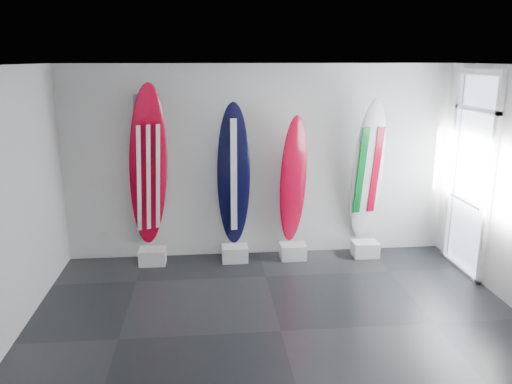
{
  "coord_description": "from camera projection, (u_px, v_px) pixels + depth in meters",
  "views": [
    {
      "loc": [
        -0.8,
        -5.25,
        3.06
      ],
      "look_at": [
        -0.16,
        1.4,
        1.31
      ],
      "focal_mm": 35.74,
      "sensor_mm": 36.0,
      "label": 1
    }
  ],
  "objects": [
    {
      "name": "floor",
      "position": [
        281.0,
        331.0,
        5.91
      ],
      "size": [
        6.0,
        6.0,
        0.0
      ],
      "primitive_type": "plane",
      "color": "black",
      "rests_on": "ground"
    },
    {
      "name": "display_block_navy",
      "position": [
        235.0,
        253.0,
        7.94
      ],
      "size": [
        0.4,
        0.3,
        0.24
      ],
      "primitive_type": "cube",
      "color": "white",
      "rests_on": "floor"
    },
    {
      "name": "glass_door",
      "position": [
        471.0,
        176.0,
        7.32
      ],
      "size": [
        0.12,
        1.16,
        2.85
      ],
      "primitive_type": null,
      "color": "white",
      "rests_on": "floor"
    },
    {
      "name": "display_block_italy",
      "position": [
        365.0,
        249.0,
        8.13
      ],
      "size": [
        0.4,
        0.3,
        0.24
      ],
      "primitive_type": "cube",
      "color": "white",
      "rests_on": "floor"
    },
    {
      "name": "wall_front",
      "position": [
        342.0,
        322.0,
        3.12
      ],
      "size": [
        6.0,
        0.0,
        6.0
      ],
      "primitive_type": "plane",
      "rotation": [
        -1.57,
        0.0,
        0.0
      ],
      "color": "white",
      "rests_on": "ground"
    },
    {
      "name": "display_block_usa",
      "position": [
        153.0,
        256.0,
        7.82
      ],
      "size": [
        0.4,
        0.3,
        0.24
      ],
      "primitive_type": "cube",
      "color": "white",
      "rests_on": "floor"
    },
    {
      "name": "surfboard_usa",
      "position": [
        148.0,
        168.0,
        7.57
      ],
      "size": [
        0.71,
        0.67,
        2.52
      ],
      "primitive_type": "ellipsoid",
      "rotation": [
        0.16,
        0.0,
        0.38
      ],
      "color": "#9B041C",
      "rests_on": "display_block_usa"
    },
    {
      "name": "ceiling",
      "position": [
        285.0,
        65.0,
        5.15
      ],
      "size": [
        6.0,
        6.0,
        0.0
      ],
      "primitive_type": "plane",
      "rotation": [
        3.14,
        0.0,
        0.0
      ],
      "color": "white",
      "rests_on": "wall_back"
    },
    {
      "name": "display_block_swiss",
      "position": [
        293.0,
        251.0,
        8.03
      ],
      "size": [
        0.4,
        0.3,
        0.24
      ],
      "primitive_type": "cube",
      "color": "white",
      "rests_on": "floor"
    },
    {
      "name": "wall_outlet",
      "position": [
        104.0,
        237.0,
        7.98
      ],
      "size": [
        0.09,
        0.02,
        0.13
      ],
      "primitive_type": "cube",
      "color": "silver",
      "rests_on": "wall_back"
    },
    {
      "name": "wall_back",
      "position": [
        259.0,
        162.0,
        7.94
      ],
      "size": [
        6.0,
        0.0,
        6.0
      ],
      "primitive_type": "plane",
      "rotation": [
        1.57,
        0.0,
        0.0
      ],
      "color": "white",
      "rests_on": "ground"
    },
    {
      "name": "surfboard_swiss",
      "position": [
        293.0,
        180.0,
        7.84
      ],
      "size": [
        0.51,
        0.38,
        2.02
      ],
      "primitive_type": "ellipsoid",
      "rotation": [
        0.08,
        0.0,
        0.33
      ],
      "color": "#9B041C",
      "rests_on": "display_block_swiss"
    },
    {
      "name": "surfboard_italy",
      "position": [
        368.0,
        171.0,
        7.91
      ],
      "size": [
        0.58,
        0.51,
        2.28
      ],
      "primitive_type": "ellipsoid",
      "rotation": [
        0.15,
        0.0,
        0.17
      ],
      "color": "silver",
      "rests_on": "display_block_italy"
    },
    {
      "name": "surfboard_navy",
      "position": [
        234.0,
        175.0,
        7.72
      ],
      "size": [
        0.51,
        0.2,
        2.22
      ],
      "primitive_type": "ellipsoid",
      "rotation": [
        0.04,
        0.0,
        0.05
      ],
      "color": "black",
      "rests_on": "display_block_navy"
    }
  ]
}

